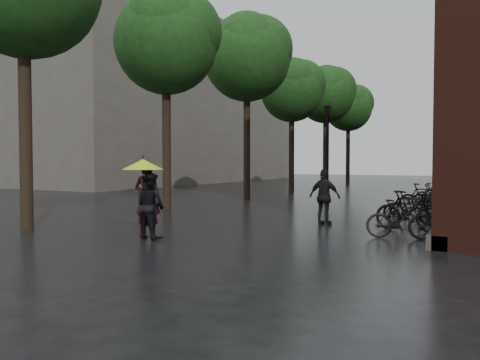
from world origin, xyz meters
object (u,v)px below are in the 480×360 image
Objects in this scene: pedestrian_walking at (325,197)px; lamp_post at (327,147)px; person_black at (150,206)px; person_burgundy at (148,199)px; ad_lightbox at (453,180)px; parked_bicycles at (428,200)px.

lamp_post is at bearing -64.79° from pedestrian_walking.
lamp_post is at bearing -91.98° from person_black.
pedestrian_walking is at bearing -73.02° from lamp_post.
person_burgundy is 5.02m from pedestrian_walking.
person_black is 0.96× the size of pedestrian_walking.
lamp_post reaches higher than ad_lightbox.
lamp_post reaches higher than person_black.
person_black is at bearing -119.60° from parked_bicycles.
parked_bicycles is at bearing -127.37° from ad_lightbox.
person_black is at bearing 64.75° from pedestrian_walking.
person_burgundy reaches higher than person_black.
person_black is 0.12× the size of parked_bicycles.
person_black is 0.40× the size of lamp_post.
pedestrian_walking is at bearing -115.71° from parked_bicycles.
person_black is 8.11m from lamp_post.
pedestrian_walking is 0.42× the size of lamp_post.
lamp_post is at bearing -163.95° from parked_bicycles.
lamp_post reaches higher than parked_bicycles.
ad_lightbox is at bearing -103.09° from pedestrian_walking.
lamp_post is (1.90, 7.62, 1.40)m from person_burgundy.
person_burgundy is at bearing -121.18° from parked_bicycles.
lamp_post is (-1.10, 3.60, 1.51)m from pedestrian_walking.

